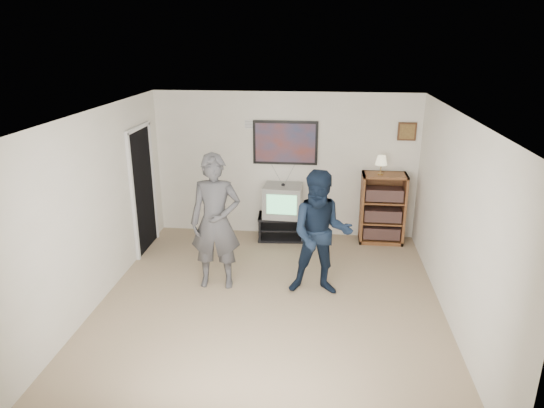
% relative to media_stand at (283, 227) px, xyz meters
% --- Properties ---
extents(room_shell, '(4.51, 5.00, 2.51)m').
position_rel_media_stand_xyz_m(room_shell, '(0.01, -1.88, 1.04)').
color(room_shell, '#886C56').
rests_on(room_shell, ground).
extents(media_stand, '(0.89, 0.53, 0.43)m').
position_rel_media_stand_xyz_m(media_stand, '(0.00, 0.00, 0.00)').
color(media_stand, black).
rests_on(media_stand, room_shell).
extents(crt_television, '(0.66, 0.57, 0.54)m').
position_rel_media_stand_xyz_m(crt_television, '(-0.00, 0.00, 0.48)').
color(crt_television, gray).
rests_on(crt_television, media_stand).
extents(bookshelf, '(0.73, 0.42, 1.21)m').
position_rel_media_stand_xyz_m(bookshelf, '(1.68, 0.05, 0.39)').
color(bookshelf, brown).
rests_on(bookshelf, room_shell).
extents(table_lamp, '(0.20, 0.20, 0.31)m').
position_rel_media_stand_xyz_m(table_lamp, '(1.60, 0.02, 1.15)').
color(table_lamp, beige).
rests_on(table_lamp, bookshelf).
extents(person_tall, '(0.72, 0.50, 1.91)m').
position_rel_media_stand_xyz_m(person_tall, '(-0.78, -1.76, 0.74)').
color(person_tall, '#3F3F42').
rests_on(person_tall, room_shell).
extents(person_short, '(0.86, 0.67, 1.74)m').
position_rel_media_stand_xyz_m(person_short, '(0.65, -1.83, 0.66)').
color(person_short, black).
rests_on(person_short, room_shell).
extents(controller_left, '(0.06, 0.13, 0.04)m').
position_rel_media_stand_xyz_m(controller_left, '(-0.83, -1.55, 1.03)').
color(controller_left, white).
rests_on(controller_left, person_tall).
extents(controller_right, '(0.06, 0.13, 0.04)m').
position_rel_media_stand_xyz_m(controller_right, '(0.61, -1.61, 0.82)').
color(controller_right, white).
rests_on(controller_right, person_short).
extents(poster, '(1.10, 0.03, 0.75)m').
position_rel_media_stand_xyz_m(poster, '(0.01, 0.25, 1.44)').
color(poster, black).
rests_on(poster, room_shell).
extents(air_vent, '(0.28, 0.02, 0.14)m').
position_rel_media_stand_xyz_m(air_vent, '(-0.54, 0.25, 1.74)').
color(air_vent, white).
rests_on(air_vent, room_shell).
extents(small_picture, '(0.30, 0.03, 0.30)m').
position_rel_media_stand_xyz_m(small_picture, '(2.01, 0.25, 1.67)').
color(small_picture, '#361E11').
rests_on(small_picture, room_shell).
extents(doorway, '(0.03, 0.85, 2.00)m').
position_rel_media_stand_xyz_m(doorway, '(-2.23, -0.63, 0.79)').
color(doorway, black).
rests_on(doorway, room_shell).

